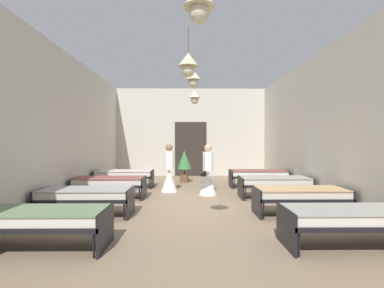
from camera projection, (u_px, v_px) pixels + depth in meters
The scene contains 13 objects.
ground_plane at pixel (193, 208), 7.24m from camera, with size 7.20×12.90×0.10m, color #8C755B.
room_shell at pixel (192, 127), 8.62m from camera, with size 7.00×12.50×3.89m.
bed_left_row_0 at pixel (41, 219), 4.35m from camera, with size 1.90×0.84×0.57m.
bed_right_row_0 at pixel (349, 218), 4.41m from camera, with size 1.90×0.84×0.57m.
bed_left_row_1 at pixel (86, 195), 6.25m from camera, with size 1.90×0.84×0.57m.
bed_right_row_1 at pixel (300, 194), 6.31m from camera, with size 1.90×0.84×0.57m.
bed_left_row_2 at pixel (110, 182), 8.15m from camera, with size 1.90×0.84×0.57m.
bed_right_row_2 at pixel (274, 182), 8.21m from camera, with size 1.90×0.84×0.57m.
bed_left_row_3 at pixel (124, 174), 10.05m from camera, with size 1.90×0.84×0.57m.
bed_right_row_3 at pixel (258, 174), 10.11m from camera, with size 1.90×0.84×0.57m.
nurse_near_aisle at pixel (208, 177), 8.68m from camera, with size 0.52×0.52×1.49m.
nurse_mid_aisle at pixel (169, 174), 9.22m from camera, with size 0.52×0.52×1.49m.
potted_plant at pixel (184, 162), 11.26m from camera, with size 0.54×0.54×1.21m.
Camera 1 is at (-0.12, -7.22, 1.57)m, focal length 28.06 mm.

